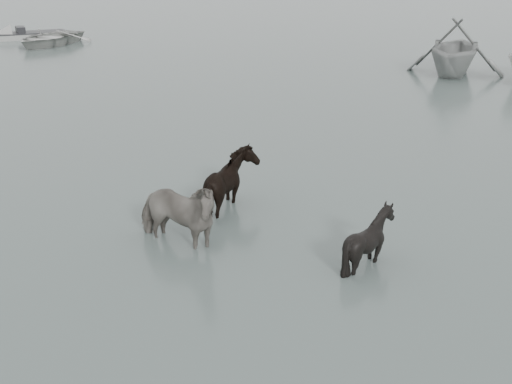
{
  "coord_description": "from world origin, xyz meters",
  "views": [
    {
      "loc": [
        2.15,
        -11.02,
        5.66
      ],
      "look_at": [
        -1.15,
        0.43,
        1.0
      ],
      "focal_mm": 45.0,
      "sensor_mm": 36.0,
      "label": 1
    }
  ],
  "objects_px": {
    "pony_dark": "(232,175)",
    "pony_black": "(370,230)",
    "rowboat_lead": "(49,36)",
    "pony_pinto": "(175,205)"
  },
  "relations": [
    {
      "from": "pony_black",
      "to": "rowboat_lead",
      "type": "xyz_separation_m",
      "value": [
        -21.26,
        22.4,
        -0.17
      ]
    },
    {
      "from": "pony_dark",
      "to": "rowboat_lead",
      "type": "distance_m",
      "value": 27.36
    },
    {
      "from": "rowboat_lead",
      "to": "pony_pinto",
      "type": "bearing_deg",
      "value": -48.38
    },
    {
      "from": "pony_black",
      "to": "rowboat_lead",
      "type": "relative_size",
      "value": 0.27
    },
    {
      "from": "pony_dark",
      "to": "rowboat_lead",
      "type": "bearing_deg",
      "value": 19.43
    },
    {
      "from": "pony_dark",
      "to": "pony_black",
      "type": "bearing_deg",
      "value": -140.52
    },
    {
      "from": "pony_pinto",
      "to": "pony_dark",
      "type": "bearing_deg",
      "value": 0.58
    },
    {
      "from": "rowboat_lead",
      "to": "pony_black",
      "type": "bearing_deg",
      "value": -42.54
    },
    {
      "from": "pony_dark",
      "to": "pony_black",
      "type": "height_order",
      "value": "pony_dark"
    },
    {
      "from": "rowboat_lead",
      "to": "pony_dark",
      "type": "bearing_deg",
      "value": -44.91
    }
  ]
}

